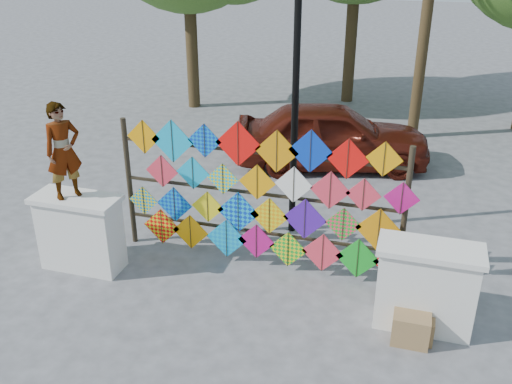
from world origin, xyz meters
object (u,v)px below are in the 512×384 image
sedan (332,135)px  lamppost (296,88)px  kite_rack (262,198)px  vendor_woman (63,151)px

sedan → lamppost: size_ratio=1.00×
kite_rack → sedan: (0.36, 4.61, -0.45)m
kite_rack → vendor_woman: bearing=-162.1°
kite_rack → lamppost: lamppost is taller
kite_rack → sedan: size_ratio=1.09×
vendor_woman → sedan: (3.24, 5.54, -1.28)m
vendor_woman → kite_rack: bearing=-37.4°
kite_rack → lamppost: (0.21, 1.27, 1.48)m
kite_rack → vendor_woman: vendor_woman is taller
vendor_woman → lamppost: lamppost is taller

